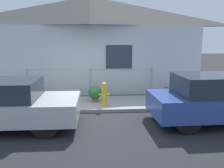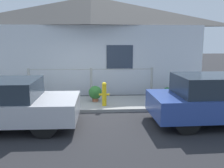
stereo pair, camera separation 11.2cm
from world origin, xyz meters
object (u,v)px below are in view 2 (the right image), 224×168
Objects in this scene: potted_plant_by_fence at (36,92)px; potted_plant_corner at (167,92)px; car_right at (217,99)px; fire_hydrant at (104,93)px; potted_plant_near_hydrant at (95,93)px; car_left at (1,103)px.

potted_plant_by_fence reaches higher than potted_plant_corner.
potted_plant_by_fence is at bearing 153.84° from car_right.
potted_plant_corner is at bearing 18.35° from fire_hydrant.
fire_hydrant is 1.60× the size of potted_plant_by_fence.
potted_plant_corner is at bearing -1.25° from potted_plant_by_fence.
car_right is 4.69× the size of fire_hydrant.
potted_plant_by_fence is at bearing 172.24° from potted_plant_near_hydrant.
car_left is at bearing -96.60° from potted_plant_by_fence.
fire_hydrant is at bearing -19.89° from potted_plant_by_fence.
potted_plant_near_hydrant is at bearing 117.14° from fire_hydrant.
fire_hydrant is (2.82, 1.67, -0.14)m from car_left.
car_right is 2.60m from potted_plant_corner.
fire_hydrant is at bearing 150.35° from car_right.
fire_hydrant reaches higher than potted_plant_near_hydrant.
potted_plant_near_hydrant is at bearing -175.96° from potted_plant_corner.
fire_hydrant is 0.70m from potted_plant_near_hydrant.
potted_plant_corner is (2.74, 0.19, -0.06)m from potted_plant_near_hydrant.
fire_hydrant reaches higher than potted_plant_corner.
car_right reaches higher than potted_plant_near_hydrant.
potted_plant_near_hydrant is at bearing 144.92° from car_right.
car_left is 7.78× the size of potted_plant_by_fence.
potted_plant_corner is at bearing 104.62° from car_right.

